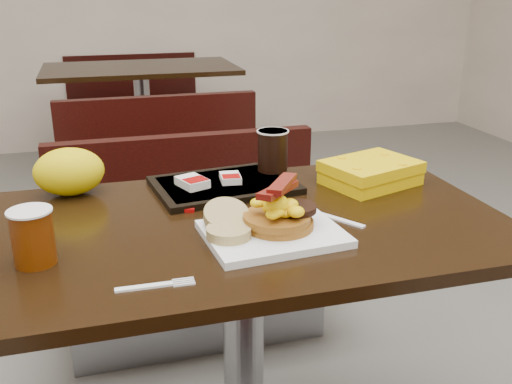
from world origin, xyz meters
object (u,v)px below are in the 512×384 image
object	(u,v)px
bench_far_s	(156,156)
platter	(273,234)
bench_near_n	(195,247)
coffee_cup_far	(273,151)
bench_far_n	(135,106)
pancake_stack	(279,220)
paper_bag	(69,172)
clamshell	(371,173)
knife	(330,217)
hashbrown_sleeve_left	(192,182)
table_far	(144,124)
hashbrown_sleeve_right	(230,178)
coffee_cup_near	(33,237)
tray	(224,185)
fork	(144,287)
table_near	(244,359)

from	to	relation	value
bench_far_s	platter	xyz separation A→B (m)	(0.04, -2.01, 0.40)
bench_near_n	coffee_cup_far	distance (m)	0.64
bench_far_n	pancake_stack	bearing A→B (deg)	-89.05
platter	pancake_stack	world-z (taller)	pancake_stack
bench_near_n	paper_bag	distance (m)	0.72
platter	clamshell	distance (m)	0.44
knife	hashbrown_sleeve_left	size ratio (longest dim) A/B	2.17
hashbrown_sleeve_left	paper_bag	xyz separation A→B (m)	(-0.30, 0.07, 0.03)
table_far	knife	bearing A→B (deg)	-85.69
bench_far_n	knife	size ratio (longest dim) A/B	5.64
table_far	coffee_cup_far	xyz separation A→B (m)	(0.16, -2.31, 0.45)
coffee_cup_far	hashbrown_sleeve_right	bearing A→B (deg)	-155.86
bench_near_n	table_far	world-z (taller)	table_far
bench_far_n	coffee_cup_far	xyz separation A→B (m)	(0.16, -3.01, 0.46)
coffee_cup_far	hashbrown_sleeve_left	bearing A→B (deg)	-163.33
coffee_cup_near	coffee_cup_far	distance (m)	0.71
table_far	paper_bag	distance (m)	2.39
knife	clamshell	bearing A→B (deg)	101.27
coffee_cup_far	paper_bag	world-z (taller)	coffee_cup_far
bench_far_s	platter	distance (m)	2.05
bench_far_n	platter	xyz separation A→B (m)	(0.04, -3.41, 0.40)
bench_near_n	knife	world-z (taller)	knife
tray	platter	bearing A→B (deg)	-91.71
bench_far_s	hashbrown_sleeve_right	distance (m)	1.72
fork	knife	size ratio (longest dim) A/B	0.80
bench_near_n	knife	distance (m)	0.86
platter	fork	xyz separation A→B (m)	(-0.28, -0.14, -0.01)
knife	bench_far_n	bearing A→B (deg)	149.92
bench_far_s	fork	distance (m)	2.20
knife	hashbrown_sleeve_right	world-z (taller)	hashbrown_sleeve_right
hashbrown_sleeve_right	knife	bearing A→B (deg)	-51.80
fork	coffee_cup_far	world-z (taller)	coffee_cup_far
hashbrown_sleeve_left	hashbrown_sleeve_right	distance (m)	0.10
tray	hashbrown_sleeve_right	size ratio (longest dim) A/B	5.19
fork	hashbrown_sleeve_left	distance (m)	0.50
platter	knife	xyz separation A→B (m)	(0.16, 0.07, -0.01)
pancake_stack	bench_far_n	bearing A→B (deg)	90.95
table_near	bench_far_s	bearing A→B (deg)	90.00
pancake_stack	coffee_cup_far	distance (m)	0.40
bench_near_n	paper_bag	size ratio (longest dim) A/B	5.74
bench_far_n	coffee_cup_far	world-z (taller)	coffee_cup_far
fork	hashbrown_sleeve_left	size ratio (longest dim) A/B	1.73
bench_far_n	coffee_cup_far	bearing A→B (deg)	-86.96
fork	hashbrown_sleeve_left	xyz separation A→B (m)	(0.17, 0.47, 0.03)
bench_near_n	coffee_cup_near	size ratio (longest dim) A/B	9.08
coffee_cup_near	paper_bag	xyz separation A→B (m)	(0.06, 0.38, 0.01)
coffee_cup_near	bench_near_n	bearing A→B (deg)	61.37
pancake_stack	knife	xyz separation A→B (m)	(0.14, 0.05, -0.03)
fork	paper_bag	xyz separation A→B (m)	(-0.13, 0.53, 0.06)
clamshell	table_near	bearing A→B (deg)	-177.03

